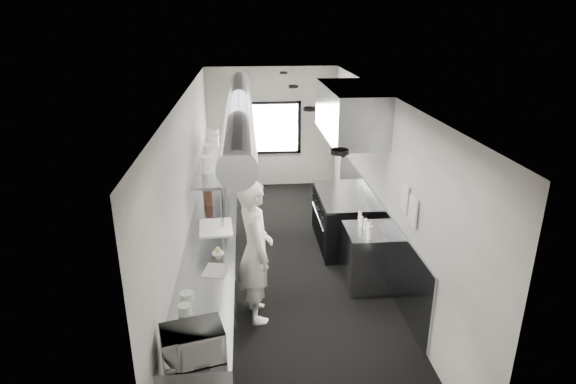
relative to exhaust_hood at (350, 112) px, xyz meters
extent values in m
cube|color=black|center=(-1.10, -0.70, -2.39)|extent=(3.00, 8.00, 0.01)
cube|color=silver|center=(-1.10, -0.70, 0.41)|extent=(3.00, 8.00, 0.01)
cube|color=beige|center=(-1.10, 3.30, -0.99)|extent=(3.00, 0.02, 2.80)
cube|color=beige|center=(-1.10, -4.70, -0.99)|extent=(3.00, 0.02, 2.80)
cube|color=beige|center=(-2.60, -0.70, -0.99)|extent=(0.02, 8.00, 2.80)
cube|color=beige|center=(0.40, -0.70, -0.99)|extent=(0.02, 8.00, 2.80)
cube|color=gray|center=(0.38, -0.40, -1.84)|extent=(0.03, 5.50, 1.10)
cylinder|color=gray|center=(-1.80, -0.30, 0.16)|extent=(0.40, 6.40, 0.40)
cube|color=white|center=(-1.10, 3.26, -0.99)|extent=(1.20, 0.03, 1.10)
cube|color=black|center=(-1.10, 3.28, -0.42)|extent=(1.36, 0.03, 0.08)
cube|color=black|center=(-1.10, 3.28, -1.57)|extent=(1.36, 0.03, 0.08)
cube|color=black|center=(-1.74, 3.28, -0.99)|extent=(0.08, 0.03, 1.25)
cube|color=black|center=(-0.46, 3.28, -0.99)|extent=(0.08, 0.03, 1.25)
cube|color=gray|center=(0.00, 0.00, 0.01)|extent=(0.80, 2.20, 0.80)
cube|color=gray|center=(-0.38, 0.00, -0.38)|extent=(0.05, 2.20, 0.05)
cube|color=black|center=(-0.08, 0.00, -0.33)|extent=(0.50, 2.10, 0.28)
cube|color=gray|center=(-2.25, -1.20, -1.94)|extent=(0.70, 6.00, 0.90)
cube|color=gray|center=(-2.30, 0.30, -0.84)|extent=(0.45, 3.00, 0.04)
cylinder|color=gray|center=(-2.10, -1.10, -1.17)|extent=(0.04, 0.04, 0.66)
cylinder|color=gray|center=(-2.10, 0.30, -1.17)|extent=(0.04, 0.04, 0.66)
cylinder|color=gray|center=(-2.10, 1.70, -1.17)|extent=(0.04, 0.04, 0.66)
cube|color=black|center=(-0.05, 0.00, -1.94)|extent=(0.85, 1.60, 0.90)
cube|color=gray|center=(-0.05, 0.00, -1.47)|extent=(0.85, 1.60, 0.04)
cube|color=gray|center=(-0.46, 0.00, -1.94)|extent=(0.03, 1.55, 0.80)
cylinder|color=gray|center=(-0.49, 0.00, -1.84)|extent=(0.03, 1.30, 0.03)
cube|color=gray|center=(0.05, -1.40, -1.94)|extent=(0.65, 0.80, 0.90)
cube|color=gray|center=(-2.25, 2.50, -1.94)|extent=(0.70, 1.20, 0.90)
cube|color=silver|center=(0.37, -1.90, -0.79)|extent=(0.02, 0.28, 0.38)
cube|color=silver|center=(0.37, -2.25, -0.84)|extent=(0.02, 0.28, 0.38)
imported|color=white|center=(-1.63, -2.06, -1.41)|extent=(0.60, 0.79, 1.97)
imported|color=silver|center=(-2.26, -3.98, -1.33)|extent=(0.60, 0.51, 0.31)
cylinder|color=#AAB5A6|center=(-2.41, -3.27, -1.44)|extent=(0.18, 0.18, 0.11)
cylinder|color=#AAB5A6|center=(-2.42, -3.04, -1.44)|extent=(0.18, 0.18, 0.11)
cube|color=beige|center=(-2.14, -2.39, -1.49)|extent=(0.35, 0.41, 0.01)
cylinder|color=white|center=(-2.13, -1.92, -1.48)|extent=(0.16, 0.16, 0.01)
sphere|color=#E3BD77|center=(-2.13, -1.92, -1.44)|extent=(0.08, 0.08, 0.08)
cube|color=white|center=(-2.20, -1.11, -1.48)|extent=(0.52, 0.67, 0.02)
cube|color=#4D291B|center=(-2.38, -0.12, -1.36)|extent=(0.16, 0.26, 0.26)
cylinder|color=white|center=(-2.31, -0.47, -0.69)|extent=(0.22, 0.22, 0.26)
cylinder|color=white|center=(-2.29, -0.02, -0.65)|extent=(0.30, 0.30, 0.33)
cylinder|color=white|center=(-2.30, 0.54, -0.65)|extent=(0.28, 0.28, 0.34)
cylinder|color=white|center=(-2.32, 0.92, -0.64)|extent=(0.24, 0.24, 0.36)
cylinder|color=white|center=(0.00, -1.67, -1.39)|extent=(0.08, 0.08, 0.20)
cylinder|color=white|center=(0.02, -1.52, -1.40)|extent=(0.07, 0.07, 0.18)
cylinder|color=white|center=(0.01, -1.35, -1.41)|extent=(0.07, 0.07, 0.16)
cylinder|color=white|center=(-0.03, -1.27, -1.41)|extent=(0.06, 0.06, 0.17)
cylinder|color=white|center=(0.00, -1.06, -1.41)|extent=(0.06, 0.06, 0.17)
camera|label=1|loc=(-1.71, -7.68, 1.51)|focal=29.83mm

